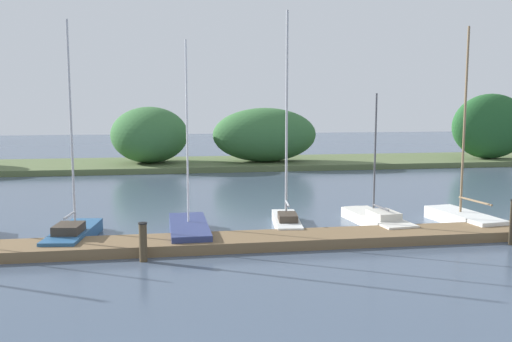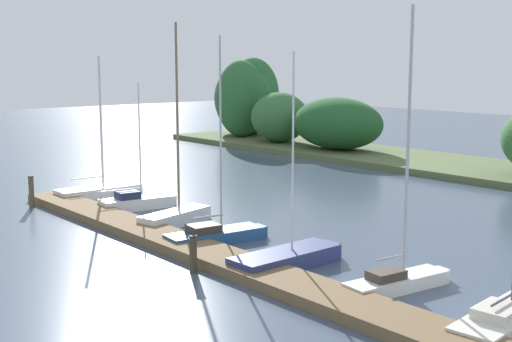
# 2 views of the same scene
# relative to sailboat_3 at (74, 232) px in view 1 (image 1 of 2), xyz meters

# --- Properties ---
(dock_pier) EXTENTS (28.52, 1.80, 0.35)m
(dock_pier) POSITION_rel_sailboat_3_xyz_m (2.11, -1.58, -0.17)
(dock_pier) COLOR brown
(dock_pier) RESTS_ON ground
(far_shore) EXTENTS (65.99, 8.00, 7.17)m
(far_shore) POSITION_rel_sailboat_3_xyz_m (-7.75, 22.04, 2.15)
(far_shore) COLOR #56663D
(far_shore) RESTS_ON ground
(sailboat_3) EXTENTS (1.62, 4.16, 7.69)m
(sailboat_3) POSITION_rel_sailboat_3_xyz_m (0.00, 0.00, 0.00)
(sailboat_3) COLOR #285684
(sailboat_3) RESTS_ON ground
(sailboat_4) EXTENTS (1.38, 4.35, 7.07)m
(sailboat_4) POSITION_rel_sailboat_3_xyz_m (4.02, -0.00, -0.03)
(sailboat_4) COLOR navy
(sailboat_4) RESTS_ON ground
(sailboat_5) EXTENTS (1.37, 3.88, 8.34)m
(sailboat_5) POSITION_rel_sailboat_3_xyz_m (7.85, 0.92, 0.07)
(sailboat_5) COLOR white
(sailboat_5) RESTS_ON ground
(sailboat_6) EXTENTS (1.67, 4.54, 5.24)m
(sailboat_6) POSITION_rel_sailboat_3_xyz_m (11.46, 0.77, -0.06)
(sailboat_6) COLOR silver
(sailboat_6) RESTS_ON ground
(sailboat_7) EXTENTS (1.74, 4.03, 7.82)m
(sailboat_7) POSITION_rel_sailboat_3_xyz_m (14.97, 0.42, 0.00)
(sailboat_7) COLOR white
(sailboat_7) RESTS_ON ground
(mooring_piling_1) EXTENTS (0.28, 0.28, 1.23)m
(mooring_piling_1) POSITION_rel_sailboat_3_xyz_m (2.51, -2.85, 0.28)
(mooring_piling_1) COLOR #4C3D28
(mooring_piling_1) RESTS_ON ground
(mooring_piling_2) EXTENTS (0.19, 0.19, 1.58)m
(mooring_piling_2) POSITION_rel_sailboat_3_xyz_m (14.96, -2.84, 0.46)
(mooring_piling_2) COLOR #3D3323
(mooring_piling_2) RESTS_ON ground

